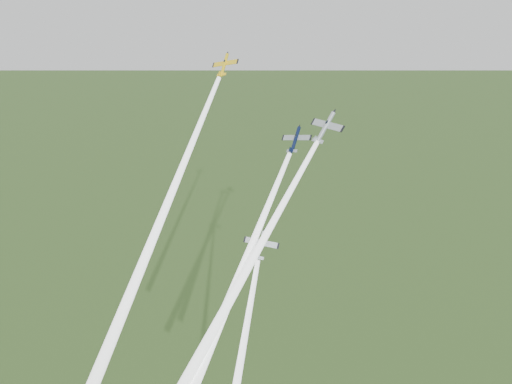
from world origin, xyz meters
name	(u,v)px	position (x,y,z in m)	size (l,w,h in m)	color
plane_yellow	(224,65)	(-15.43, 4.08, 115.51)	(6.99, 6.94, 1.10)	yellow
smoke_trail_yellow	(159,224)	(-15.01, -19.09, 85.75)	(2.61, 2.61, 69.03)	white
plane_navy	(295,140)	(4.06, 2.37, 101.86)	(7.27, 7.21, 1.14)	black
smoke_trail_navy	(232,293)	(2.91, -18.39, 75.18)	(2.61, 2.61, 61.25)	white
plane_silver_right	(325,127)	(11.35, 1.57, 105.50)	(8.68, 8.61, 1.36)	#AEB5BC
smoke_trail_silver_right	(231,298)	(4.50, -20.69, 75.60)	(2.61, 2.61, 69.41)	white
plane_silver_low	(261,245)	(4.41, -10.73, 83.06)	(7.25, 7.19, 1.14)	#B6BDC5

